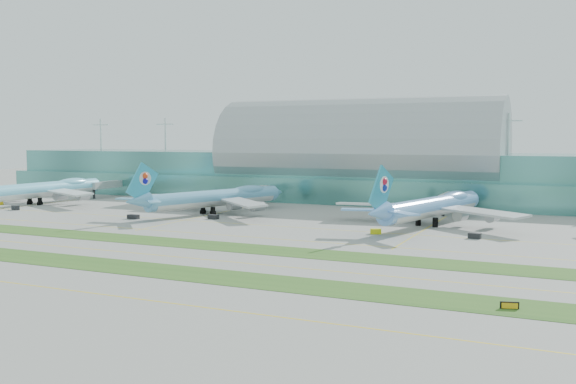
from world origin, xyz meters
The scene contains 17 objects.
ground centered at (0.00, 0.00, 0.00)m, with size 700.00×700.00×0.00m, color gray.
terminal centered at (0.01, 128.79, 14.23)m, with size 340.00×69.10×36.00m.
grass_strip_near centered at (0.00, -28.00, 0.04)m, with size 420.00×12.00×0.08m, color #2D591E.
grass_strip_far centered at (0.00, 2.00, 0.04)m, with size 420.00×12.00×0.08m, color #2D591E.
taxiline_a centered at (0.00, -48.00, 0.01)m, with size 420.00×0.35×0.01m, color yellow.
taxiline_b centered at (0.00, -14.00, 0.01)m, with size 420.00×0.35×0.01m, color yellow.
taxiline_c centered at (0.00, 18.00, 0.01)m, with size 420.00×0.35×0.01m, color yellow.
taxiline_d centered at (0.00, 40.00, 0.01)m, with size 420.00×0.35×0.01m, color yellow.
airliner_a centered at (-109.95, 59.72, 6.05)m, with size 62.75×71.28×19.62m.
airliner_b centered at (-29.85, 60.39, 5.80)m, with size 56.66×65.97×18.82m.
airliner_c centered at (45.24, 62.08, 5.98)m, with size 60.18×69.48×19.38m.
gse_b centered at (-102.52, 38.98, 0.81)m, with size 3.30×1.70×1.61m, color black.
gse_c centered at (-46.98, 36.03, 0.70)m, with size 3.89×1.89×1.41m, color black.
gse_d centered at (-22.88, 46.41, 0.70)m, with size 3.42×1.82×1.41m, color black.
gse_e centered at (34.71, 37.04, 0.72)m, with size 2.98×1.67×1.44m, color yellow.
gse_f centered at (60.78, 39.90, 0.75)m, with size 3.22×1.66×1.50m, color black.
taxiway_sign_east centered at (75.96, -29.44, 0.60)m, with size 2.85×1.06×1.22m.
Camera 1 is at (84.77, -132.63, 26.75)m, focal length 40.00 mm.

